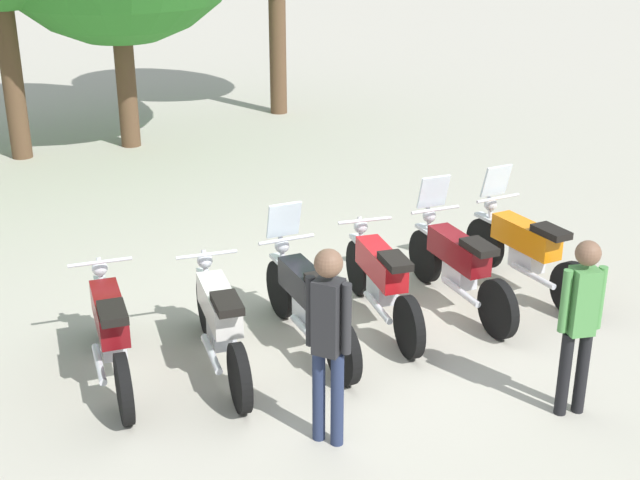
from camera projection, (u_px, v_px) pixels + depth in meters
ground_plane at (346, 333)px, 9.05m from camera, size 80.00×80.00×0.00m
motorcycle_0 at (111, 330)px, 8.04m from camera, size 0.79×2.15×0.99m
motorcycle_1 at (220, 320)px, 8.22m from camera, size 0.82×2.14×0.99m
motorcycle_2 at (308, 299)px, 8.63m from camera, size 0.69×2.18×1.37m
motorcycle_3 at (381, 279)px, 9.14m from camera, size 0.85×2.13×0.99m
motorcycle_4 at (458, 263)px, 9.49m from camera, size 0.73×2.17×1.37m
motorcycle_5 at (525, 249)px, 9.89m from camera, size 0.63×2.19×1.37m
person_0 at (580, 316)px, 7.29m from camera, size 0.40×0.28×1.66m
person_1 at (328, 332)px, 6.85m from camera, size 0.32×0.38×1.76m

